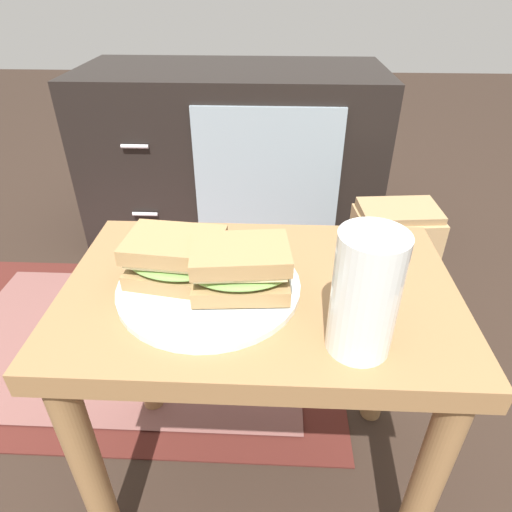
# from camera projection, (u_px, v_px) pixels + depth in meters

# --- Properties ---
(ground_plane) EXTENTS (8.00, 8.00, 0.00)m
(ground_plane) POSITION_uv_depth(u_px,v_px,m) (259.00, 469.00, 0.88)
(ground_plane) COLOR #2D2119
(side_table) EXTENTS (0.56, 0.36, 0.46)m
(side_table) POSITION_uv_depth(u_px,v_px,m) (259.00, 332.00, 0.68)
(side_table) COLOR olive
(side_table) RESTS_ON ground
(tv_cabinet) EXTENTS (0.96, 0.46, 0.58)m
(tv_cabinet) POSITION_uv_depth(u_px,v_px,m) (234.00, 158.00, 1.52)
(tv_cabinet) COLOR black
(tv_cabinet) RESTS_ON ground
(area_rug) EXTENTS (1.10, 0.69, 0.01)m
(area_rug) POSITION_uv_depth(u_px,v_px,m) (130.00, 338.00, 1.19)
(area_rug) COLOR #4C1E19
(area_rug) RESTS_ON ground
(plate) EXTENTS (0.26, 0.26, 0.01)m
(plate) POSITION_uv_depth(u_px,v_px,m) (209.00, 286.00, 0.62)
(plate) COLOR silver
(plate) RESTS_ON side_table
(sandwich_front) EXTENTS (0.15, 0.12, 0.07)m
(sandwich_front) POSITION_uv_depth(u_px,v_px,m) (176.00, 258.00, 0.61)
(sandwich_front) COLOR #9E7A4C
(sandwich_front) RESTS_ON plate
(sandwich_back) EXTENTS (0.15, 0.10, 0.07)m
(sandwich_back) POSITION_uv_depth(u_px,v_px,m) (241.00, 268.00, 0.59)
(sandwich_back) COLOR #9E7A4C
(sandwich_back) RESTS_ON plate
(beer_glass) EXTENTS (0.08, 0.08, 0.15)m
(beer_glass) POSITION_uv_depth(u_px,v_px,m) (365.00, 297.00, 0.49)
(beer_glass) COLOR silver
(beer_glass) RESTS_ON side_table
(paper_bag) EXTENTS (0.21, 0.15, 0.37)m
(paper_bag) POSITION_uv_depth(u_px,v_px,m) (387.00, 272.00, 1.14)
(paper_bag) COLOR tan
(paper_bag) RESTS_ON ground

